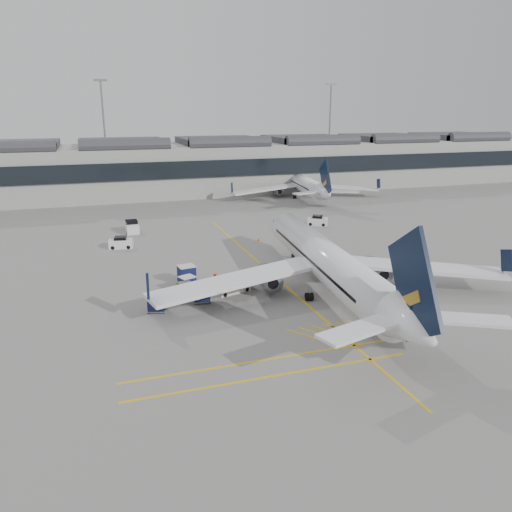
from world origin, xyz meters
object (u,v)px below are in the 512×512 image
object	(u,v)px
belt_loader	(232,288)
baggage_cart_a	(187,284)
airliner_main	(328,263)
pushback_tug	(185,291)
ramp_agent_b	(215,282)
ramp_agent_a	(254,275)

from	to	relation	value
belt_loader	baggage_cart_a	world-z (taller)	belt_loader
airliner_main	belt_loader	world-z (taller)	airliner_main
pushback_tug	belt_loader	bearing A→B (deg)	-15.87
belt_loader	baggage_cart_a	size ratio (longest dim) A/B	2.33
belt_loader	airliner_main	bearing A→B (deg)	-35.79
baggage_cart_a	ramp_agent_b	bearing A→B (deg)	-32.61
ramp_agent_a	pushback_tug	size ratio (longest dim) A/B	0.55
airliner_main	ramp_agent_b	distance (m)	12.20
ramp_agent_a	airliner_main	bearing A→B (deg)	-65.96
belt_loader	ramp_agent_b	bearing A→B (deg)	127.16
airliner_main	ramp_agent_a	xyz separation A→B (m)	(-6.38, 5.41, -2.39)
airliner_main	ramp_agent_a	distance (m)	8.70
ramp_agent_b	pushback_tug	size ratio (longest dim) A/B	0.62
pushback_tug	baggage_cart_a	bearing A→B (deg)	58.17
baggage_cart_a	ramp_agent_a	world-z (taller)	baggage_cart_a
ramp_agent_a	ramp_agent_b	bearing A→B (deg)	168.56
ramp_agent_b	belt_loader	bearing A→B (deg)	136.06
airliner_main	ramp_agent_b	bearing A→B (deg)	165.70
airliner_main	belt_loader	xyz separation A→B (m)	(-9.67, 3.11, -2.71)
ramp_agent_b	pushback_tug	world-z (taller)	ramp_agent_b
baggage_cart_a	ramp_agent_a	distance (m)	7.73
baggage_cart_a	pushback_tug	distance (m)	1.52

